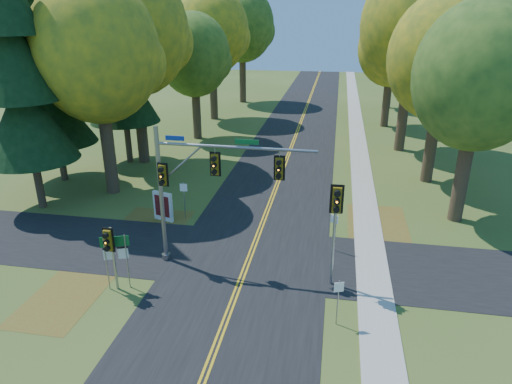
% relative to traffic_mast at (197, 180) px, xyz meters
% --- Properties ---
extents(ground, '(160.00, 160.00, 0.00)m').
position_rel_traffic_mast_xyz_m(ground, '(2.31, -0.98, -4.49)').
color(ground, '#344F1C').
rests_on(ground, ground).
extents(road_main, '(8.00, 160.00, 0.02)m').
position_rel_traffic_mast_xyz_m(road_main, '(2.31, -0.98, -4.48)').
color(road_main, black).
rests_on(road_main, ground).
extents(road_cross, '(60.00, 6.00, 0.02)m').
position_rel_traffic_mast_xyz_m(road_cross, '(2.31, 1.02, -4.48)').
color(road_cross, black).
rests_on(road_cross, ground).
extents(centerline_left, '(0.10, 160.00, 0.01)m').
position_rel_traffic_mast_xyz_m(centerline_left, '(2.21, -0.98, -4.46)').
color(centerline_left, gold).
rests_on(centerline_left, road_main).
extents(centerline_right, '(0.10, 160.00, 0.01)m').
position_rel_traffic_mast_xyz_m(centerline_right, '(2.41, -0.98, -4.46)').
color(centerline_right, gold).
rests_on(centerline_right, road_main).
extents(sidewalk_east, '(1.60, 160.00, 0.06)m').
position_rel_traffic_mast_xyz_m(sidewalk_east, '(8.51, -0.98, -4.46)').
color(sidewalk_east, '#9E998E').
rests_on(sidewalk_east, ground).
extents(leaf_patch_w_near, '(4.00, 6.00, 0.00)m').
position_rel_traffic_mast_xyz_m(leaf_patch_w_near, '(-4.19, 3.02, -4.48)').
color(leaf_patch_w_near, brown).
rests_on(leaf_patch_w_near, ground).
extents(leaf_patch_e, '(3.50, 8.00, 0.00)m').
position_rel_traffic_mast_xyz_m(leaf_patch_e, '(9.11, 5.02, -4.48)').
color(leaf_patch_e, brown).
rests_on(leaf_patch_e, ground).
extents(leaf_patch_w_far, '(3.00, 5.00, 0.00)m').
position_rel_traffic_mast_xyz_m(leaf_patch_w_far, '(-5.19, -3.98, -4.48)').
color(leaf_patch_w_far, brown).
rests_on(leaf_patch_w_far, ground).
extents(tree_w_a, '(8.00, 8.00, 14.15)m').
position_rel_traffic_mast_xyz_m(tree_w_a, '(-8.82, 8.41, 5.00)').
color(tree_w_a, '#38281C').
rests_on(tree_w_a, ground).
extents(tree_e_a, '(7.20, 7.20, 12.73)m').
position_rel_traffic_mast_xyz_m(tree_e_a, '(13.87, 7.80, 4.04)').
color(tree_e_a, '#38281C').
rests_on(tree_e_a, ground).
extents(tree_w_b, '(8.60, 8.60, 15.38)m').
position_rel_traffic_mast_xyz_m(tree_w_b, '(-9.42, 15.31, 5.88)').
color(tree_w_b, '#38281C').
rests_on(tree_w_b, ground).
extents(tree_e_b, '(7.60, 7.60, 13.33)m').
position_rel_traffic_mast_xyz_m(tree_e_b, '(13.27, 14.60, 4.41)').
color(tree_e_b, '#38281C').
rests_on(tree_e_b, ground).
extents(tree_w_c, '(6.80, 6.80, 11.91)m').
position_rel_traffic_mast_xyz_m(tree_w_c, '(-7.23, 23.49, 3.46)').
color(tree_w_c, '#38281C').
rests_on(tree_w_c, ground).
extents(tree_e_c, '(8.80, 8.80, 15.79)m').
position_rel_traffic_mast_xyz_m(tree_e_c, '(12.19, 22.71, 6.17)').
color(tree_e_c, '#38281C').
rests_on(tree_e_c, ground).
extents(tree_w_d, '(8.20, 8.20, 14.56)m').
position_rel_traffic_mast_xyz_m(tree_w_d, '(-7.82, 32.21, 5.29)').
color(tree_w_d, '#38281C').
rests_on(tree_w_d, ground).
extents(tree_e_d, '(7.00, 7.00, 12.32)m').
position_rel_traffic_mast_xyz_m(tree_e_d, '(11.57, 31.90, 3.75)').
color(tree_e_d, '#38281C').
rests_on(tree_e_d, ground).
extents(tree_w_e, '(8.40, 8.40, 14.97)m').
position_rel_traffic_mast_xyz_m(tree_w_e, '(-6.62, 43.11, 5.59)').
color(tree_w_e, '#38281C').
rests_on(tree_w_e, ground).
extents(tree_e_e, '(7.80, 7.80, 13.74)m').
position_rel_traffic_mast_xyz_m(tree_e_e, '(12.78, 42.60, 4.70)').
color(tree_e_e, '#38281C').
rests_on(tree_e_e, ground).
extents(pine_a, '(5.60, 5.60, 19.48)m').
position_rel_traffic_mast_xyz_m(pine_a, '(-12.19, 5.02, 4.69)').
color(pine_a, '#38281C').
rests_on(pine_a, ground).
extents(pine_b, '(5.60, 5.60, 17.31)m').
position_rel_traffic_mast_xyz_m(pine_b, '(-13.69, 10.02, 3.67)').
color(pine_b, '#38281C').
rests_on(pine_b, ground).
extents(pine_c, '(5.60, 5.60, 20.56)m').
position_rel_traffic_mast_xyz_m(pine_c, '(-10.69, 15.02, 5.20)').
color(pine_c, '#38281C').
rests_on(pine_c, ground).
extents(traffic_mast, '(7.70, 0.69, 6.98)m').
position_rel_traffic_mast_xyz_m(traffic_mast, '(0.00, 0.00, 0.00)').
color(traffic_mast, gray).
rests_on(traffic_mast, ground).
extents(east_signal_pole, '(0.59, 0.68, 5.08)m').
position_rel_traffic_mast_xyz_m(east_signal_pole, '(6.51, -0.99, -0.64)').
color(east_signal_pole, '#979B9F').
rests_on(east_signal_pole, ground).
extents(ped_signal_pole, '(0.51, 0.59, 3.22)m').
position_rel_traffic_mast_xyz_m(ped_signal_pole, '(-3.14, -3.11, -2.09)').
color(ped_signal_pole, '#969A9E').
rests_on(ped_signal_pole, ground).
extents(route_sign_cluster, '(1.21, 0.46, 2.72)m').
position_rel_traffic_mast_xyz_m(route_sign_cluster, '(-3.07, -2.81, -2.57)').
color(route_sign_cluster, gray).
rests_on(route_sign_cluster, ground).
extents(info_kiosk, '(1.32, 0.56, 1.83)m').
position_rel_traffic_mast_xyz_m(info_kiosk, '(-3.69, 4.48, -3.57)').
color(info_kiosk, silver).
rests_on(info_kiosk, ground).
extents(reg_sign_e_north, '(0.39, 0.18, 2.14)m').
position_rel_traffic_mast_xyz_m(reg_sign_e_north, '(6.51, 2.47, -3.02)').
color(reg_sign_e_north, gray).
rests_on(reg_sign_e_north, ground).
extents(reg_sign_e_south, '(0.38, 0.16, 2.07)m').
position_rel_traffic_mast_xyz_m(reg_sign_e_south, '(6.81, -3.73, -3.07)').
color(reg_sign_e_south, gray).
rests_on(reg_sign_e_south, ground).
extents(reg_sign_w, '(0.45, 0.08, 2.34)m').
position_rel_traffic_mast_xyz_m(reg_sign_w, '(-2.51, 5.01, -2.88)').
color(reg_sign_w, gray).
rests_on(reg_sign_w, ground).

